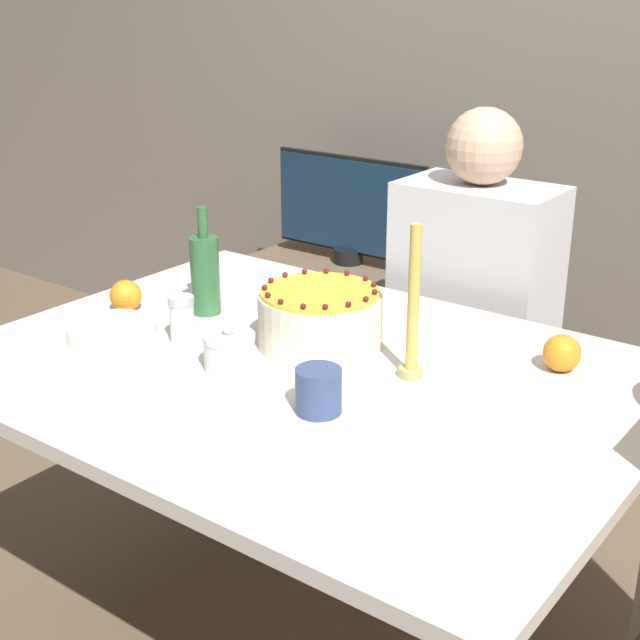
{
  "coord_description": "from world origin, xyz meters",
  "views": [
    {
      "loc": [
        1.01,
        -1.29,
        1.48
      ],
      "look_at": [
        -0.04,
        0.11,
        0.81
      ],
      "focal_mm": 50.0,
      "sensor_mm": 36.0,
      "label": 1
    }
  ],
  "objects_px": {
    "candle": "(413,316)",
    "person_man_blue_shirt": "(470,361)",
    "sugar_bowl": "(229,351)",
    "tv_monitor": "(349,208)",
    "sugar_shaker": "(182,319)",
    "cake": "(320,318)",
    "bottle": "(205,273)"
  },
  "relations": [
    {
      "from": "sugar_bowl",
      "to": "tv_monitor",
      "type": "bearing_deg",
      "value": 114.84
    },
    {
      "from": "sugar_shaker",
      "to": "candle",
      "type": "xyz_separation_m",
      "value": [
        0.48,
        0.14,
        0.07
      ]
    },
    {
      "from": "sugar_bowl",
      "to": "sugar_shaker",
      "type": "bearing_deg",
      "value": 166.07
    },
    {
      "from": "tv_monitor",
      "to": "person_man_blue_shirt",
      "type": "bearing_deg",
      "value": -30.97
    },
    {
      "from": "sugar_bowl",
      "to": "bottle",
      "type": "distance_m",
      "value": 0.34
    },
    {
      "from": "person_man_blue_shirt",
      "to": "cake",
      "type": "bearing_deg",
      "value": 84.83
    },
    {
      "from": "sugar_bowl",
      "to": "sugar_shaker",
      "type": "distance_m",
      "value": 0.18
    },
    {
      "from": "candle",
      "to": "person_man_blue_shirt",
      "type": "xyz_separation_m",
      "value": [
        -0.18,
        0.62,
        -0.36
      ]
    },
    {
      "from": "bottle",
      "to": "tv_monitor",
      "type": "xyz_separation_m",
      "value": [
        -0.31,
        1.01,
        -0.09
      ]
    },
    {
      "from": "cake",
      "to": "sugar_shaker",
      "type": "relative_size",
      "value": 2.51
    },
    {
      "from": "bottle",
      "to": "tv_monitor",
      "type": "relative_size",
      "value": 0.43
    },
    {
      "from": "candle",
      "to": "bottle",
      "type": "distance_m",
      "value": 0.57
    },
    {
      "from": "cake",
      "to": "sugar_bowl",
      "type": "bearing_deg",
      "value": -109.26
    },
    {
      "from": "tv_monitor",
      "to": "cake",
      "type": "bearing_deg",
      "value": -57.91
    },
    {
      "from": "cake",
      "to": "bottle",
      "type": "bearing_deg",
      "value": 179.82
    },
    {
      "from": "candle",
      "to": "sugar_bowl",
      "type": "bearing_deg",
      "value": -148.93
    },
    {
      "from": "candle",
      "to": "person_man_blue_shirt",
      "type": "distance_m",
      "value": 0.74
    },
    {
      "from": "cake",
      "to": "person_man_blue_shirt",
      "type": "xyz_separation_m",
      "value": [
        0.05,
        0.6,
        -0.3
      ]
    },
    {
      "from": "bottle",
      "to": "candle",
      "type": "bearing_deg",
      "value": -2.06
    },
    {
      "from": "sugar_shaker",
      "to": "candle",
      "type": "distance_m",
      "value": 0.51
    },
    {
      "from": "sugar_shaker",
      "to": "tv_monitor",
      "type": "distance_m",
      "value": 1.24
    },
    {
      "from": "cake",
      "to": "bottle",
      "type": "xyz_separation_m",
      "value": [
        -0.33,
        0.0,
        0.03
      ]
    },
    {
      "from": "person_man_blue_shirt",
      "to": "sugar_shaker",
      "type": "bearing_deg",
      "value": 68.55
    },
    {
      "from": "sugar_bowl",
      "to": "bottle",
      "type": "bearing_deg",
      "value": 141.55
    },
    {
      "from": "cake",
      "to": "person_man_blue_shirt",
      "type": "height_order",
      "value": "person_man_blue_shirt"
    },
    {
      "from": "sugar_bowl",
      "to": "bottle",
      "type": "xyz_separation_m",
      "value": [
        -0.26,
        0.21,
        0.06
      ]
    },
    {
      "from": "sugar_bowl",
      "to": "person_man_blue_shirt",
      "type": "relative_size",
      "value": 0.09
    },
    {
      "from": "sugar_shaker",
      "to": "bottle",
      "type": "xyz_separation_m",
      "value": [
        -0.09,
        0.16,
        0.04
      ]
    },
    {
      "from": "sugar_bowl",
      "to": "cake",
      "type": "bearing_deg",
      "value": 70.74
    },
    {
      "from": "sugar_bowl",
      "to": "tv_monitor",
      "type": "distance_m",
      "value": 1.35
    },
    {
      "from": "sugar_shaker",
      "to": "bottle",
      "type": "height_order",
      "value": "bottle"
    },
    {
      "from": "sugar_bowl",
      "to": "bottle",
      "type": "relative_size",
      "value": 0.42
    }
  ]
}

